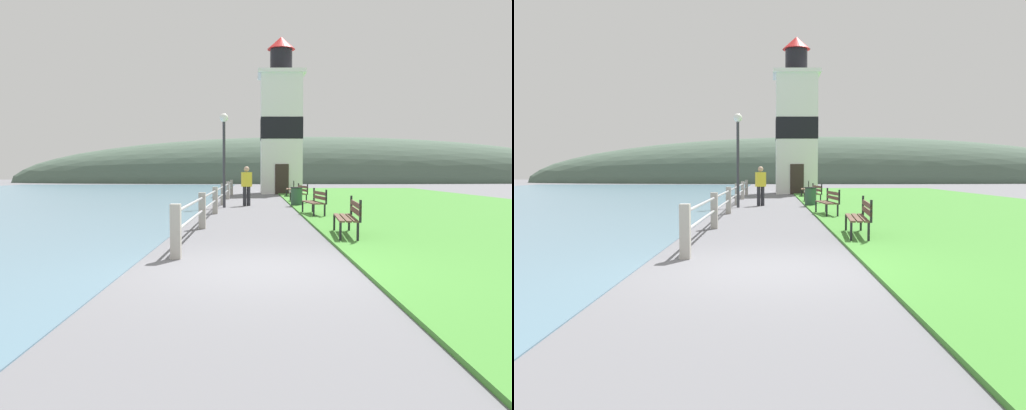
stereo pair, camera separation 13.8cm
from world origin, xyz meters
The scene contains 12 objects.
ground_plane centered at (0.00, 0.00, 0.00)m, with size 160.00×160.00×0.00m, color slate.
grass_verge centered at (7.58, 14.16, 0.03)m, with size 12.00×42.49×0.06m.
seawall_railing centered at (-1.48, 12.54, 0.57)m, with size 0.18×23.26×0.98m.
park_bench_near centered at (2.13, 3.78, 0.54)m, with size 0.64×1.95×0.94m.
park_bench_midway centered at (2.07, 9.43, 0.54)m, with size 0.67×1.77×0.94m.
park_bench_far centered at (2.16, 16.23, 0.54)m, with size 0.71×2.03×0.94m.
park_bench_by_lighthouse centered at (2.20, 22.11, 0.54)m, with size 0.63×1.99×0.94m.
lighthouse centered at (1.81, 26.57, 4.61)m, with size 3.16×3.16×10.59m.
person_strolling centered at (-0.39, 14.35, 0.95)m, with size 0.49×0.39×1.75m.
trash_bin centered at (1.81, 14.11, 0.42)m, with size 0.54×0.54×0.84m.
lamp_post centered at (-1.33, 13.34, 2.74)m, with size 0.36×0.36×3.96m.
distant_hillside centered at (8.00, 58.33, 0.00)m, with size 80.00×16.00×12.00m.
Camera 2 is at (0.03, -7.77, 1.56)m, focal length 35.00 mm.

